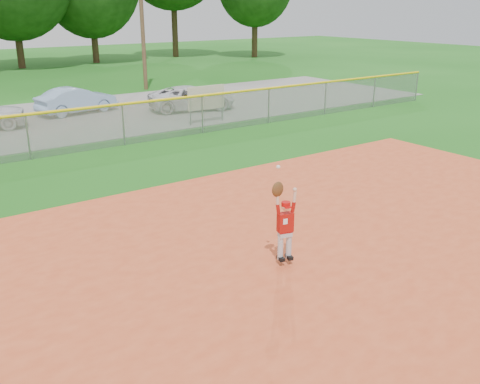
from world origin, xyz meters
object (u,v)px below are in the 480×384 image
car_blue (77,100)px  car_white_b (192,98)px  sponsor_sign (206,99)px  ballplayer (284,221)px

car_blue → car_white_b: (4.83, -2.37, -0.03)m
sponsor_sign → ballplayer: size_ratio=0.94×
car_blue → car_white_b: 5.38m
car_blue → car_white_b: size_ratio=0.89×
car_white_b → sponsor_sign: (-1.02, -2.96, 0.46)m
car_white_b → ballplayer: bearing=170.3°
sponsor_sign → car_white_b: bearing=71.1°
car_white_b → ballplayer: (-6.87, -15.18, 0.34)m
sponsor_sign → ballplayer: bearing=-115.6°
car_blue → sponsor_sign: bearing=-154.4°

